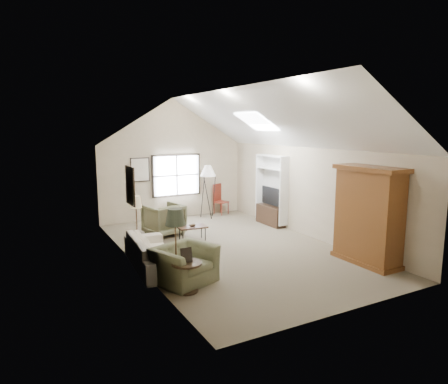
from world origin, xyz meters
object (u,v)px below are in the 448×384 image
armchair_near (184,264)px  coffee_table (192,233)px  side_table (187,277)px  armchair_far (164,220)px  side_chair (221,199)px  sofa (154,252)px  armoire (368,215)px

armchair_near → coffee_table: bearing=42.4°
coffee_table → side_table: 3.43m
armchair_far → side_table: (-1.00, -4.02, -0.16)m
coffee_table → side_chair: size_ratio=0.73×
coffee_table → armchair_far: bearing=117.3°
coffee_table → side_table: bearing=-115.6°
armchair_near → armchair_far: bearing=55.9°
armchair_far → side_table: 4.14m
side_chair → side_table: bearing=-144.9°
side_table → sofa: bearing=93.6°
sofa → armchair_far: armchair_far is taller
sofa → armchair_far: size_ratio=2.34×
armchair_near → coffee_table: (1.33, 2.62, -0.16)m
armoire → armchair_far: bearing=126.2°
armchair_far → coffee_table: size_ratio=1.26×
side_chair → armchair_far: bearing=-170.4°
sofa → side_table: 1.60m
armoire → side_chair: armoire is taller
armchair_near → side_chair: 6.32m
armoire → side_table: bearing=174.2°
armoire → armchair_far: armoire is taller
armchair_far → coffee_table: bearing=104.7°
armchair_far → armoire: bearing=113.5°
armchair_near → coffee_table: armchair_near is taller
armchair_far → side_chair: size_ratio=0.91×
sofa → armchair_far: (1.10, 2.42, 0.11)m
armchair_far → side_chair: (2.74, 1.65, 0.09)m
coffee_table → side_chair: (2.26, 2.58, 0.34)m
armchair_near → side_table: armchair_near is taller
armchair_far → side_table: bearing=63.4°
sofa → side_chair: (3.84, 4.07, 0.20)m
armoire → side_chair: bearing=94.8°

